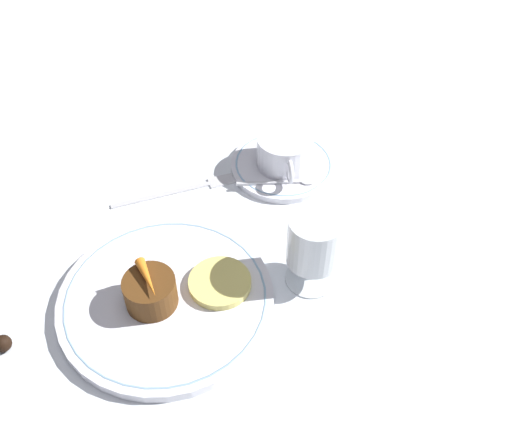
{
  "coord_description": "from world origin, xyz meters",
  "views": [
    {
      "loc": [
        0.45,
        0.04,
        0.62
      ],
      "look_at": [
        -0.09,
        0.1,
        0.04
      ],
      "focal_mm": 42.0,
      "sensor_mm": 36.0,
      "label": 1
    }
  ],
  "objects": [
    {
      "name": "saucer",
      "position": [
        -0.24,
        0.16,
        0.01
      ],
      "size": [
        0.16,
        0.16,
        0.01
      ],
      "color": "white",
      "rests_on": "ground_plane"
    },
    {
      "name": "dinner_plate",
      "position": [
        -0.0,
        -0.02,
        0.01
      ],
      "size": [
        0.27,
        0.27,
        0.01
      ],
      "color": "white",
      "rests_on": "ground_plane"
    },
    {
      "name": "dessert_cake",
      "position": [
        0.01,
        -0.04,
        0.03
      ],
      "size": [
        0.06,
        0.06,
        0.04
      ],
      "color": "#563314",
      "rests_on": "dinner_plate"
    },
    {
      "name": "chocolate_truffle",
      "position": [
        0.04,
        -0.22,
        0.01
      ],
      "size": [
        0.02,
        0.02,
        0.02
      ],
      "color": "black",
      "rests_on": "ground_plane"
    },
    {
      "name": "spoon",
      "position": [
        -0.19,
        0.16,
        0.01
      ],
      "size": [
        0.02,
        0.12,
        0.0
      ],
      "color": "silver",
      "rests_on": "saucer"
    },
    {
      "name": "pineapple_slice",
      "position": [
        -0.01,
        0.04,
        0.02
      ],
      "size": [
        0.08,
        0.08,
        0.01
      ],
      "color": "#EFE075",
      "rests_on": "dinner_plate"
    },
    {
      "name": "coffee_cup",
      "position": [
        -0.24,
        0.16,
        0.04
      ],
      "size": [
        0.11,
        0.09,
        0.05
      ],
      "color": "white",
      "rests_on": "saucer"
    },
    {
      "name": "carrot_garnish",
      "position": [
        0.01,
        -0.04,
        0.06
      ],
      "size": [
        0.06,
        0.03,
        0.01
      ],
      "color": "orange",
      "rests_on": "dessert_cake"
    },
    {
      "name": "wine_glass",
      "position": [
        -0.02,
        0.16,
        0.07
      ],
      "size": [
        0.07,
        0.07,
        0.11
      ],
      "color": "silver",
      "rests_on": "ground_plane"
    },
    {
      "name": "fork",
      "position": [
        -0.21,
        0.02,
        0.0
      ],
      "size": [
        0.06,
        0.2,
        0.01
      ],
      "color": "silver",
      "rests_on": "ground_plane"
    },
    {
      "name": "ground_plane",
      "position": [
        0.0,
        0.0,
        0.0
      ],
      "size": [
        3.0,
        3.0,
        0.0
      ],
      "primitive_type": "plane",
      "color": "white"
    }
  ]
}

